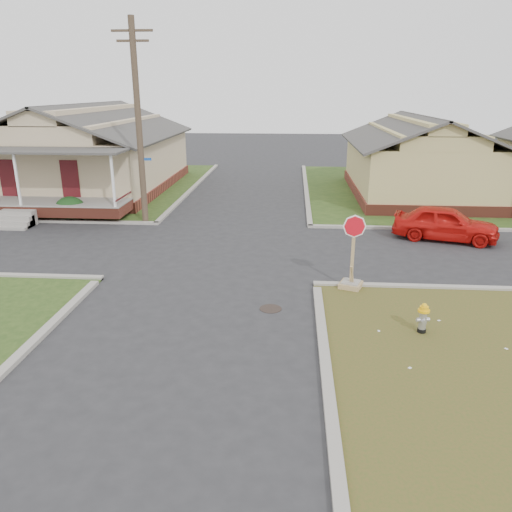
# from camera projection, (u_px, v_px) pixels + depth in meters

# --- Properties ---
(ground) EXTENTS (120.00, 120.00, 0.00)m
(ground) POSITION_uv_depth(u_px,v_px,m) (199.00, 300.00, 15.06)
(ground) COLOR #28282A
(ground) RESTS_ON ground
(verge_far_left) EXTENTS (19.00, 19.00, 0.05)m
(verge_far_left) POSITION_uv_depth(u_px,v_px,m) (54.00, 185.00, 32.98)
(verge_far_left) COLOR #274017
(verge_far_left) RESTS_ON ground
(curbs) EXTENTS (80.00, 40.00, 0.12)m
(curbs) POSITION_uv_depth(u_px,v_px,m) (222.00, 249.00, 19.78)
(curbs) COLOR gray
(curbs) RESTS_ON ground
(manhole) EXTENTS (0.64, 0.64, 0.01)m
(manhole) POSITION_uv_depth(u_px,v_px,m) (271.00, 309.00, 14.43)
(manhole) COLOR black
(manhole) RESTS_ON ground
(corner_house) EXTENTS (10.10, 15.50, 5.30)m
(corner_house) POSITION_uv_depth(u_px,v_px,m) (87.00, 153.00, 30.81)
(corner_house) COLOR brown
(corner_house) RESTS_ON ground
(side_house_yellow) EXTENTS (7.60, 11.60, 4.70)m
(side_house_yellow) POSITION_uv_depth(u_px,v_px,m) (417.00, 158.00, 29.26)
(side_house_yellow) COLOR brown
(side_house_yellow) RESTS_ON ground
(utility_pole) EXTENTS (1.80, 0.28, 9.00)m
(utility_pole) POSITION_uv_depth(u_px,v_px,m) (138.00, 122.00, 22.29)
(utility_pole) COLOR #413325
(utility_pole) RESTS_ON ground
(fire_hydrant) EXTENTS (0.30, 0.30, 0.81)m
(fire_hydrant) POSITION_uv_depth(u_px,v_px,m) (423.00, 316.00, 12.80)
(fire_hydrant) COLOR black
(fire_hydrant) RESTS_ON ground
(stop_sign) EXTENTS (0.67, 0.66, 2.38)m
(stop_sign) POSITION_uv_depth(u_px,v_px,m) (352.00, 272.00, 15.71)
(stop_sign) COLOR #9F8756
(stop_sign) RESTS_ON ground
(red_sedan) EXTENTS (4.53, 2.85, 1.44)m
(red_sedan) POSITION_uv_depth(u_px,v_px,m) (445.00, 223.00, 20.84)
(red_sedan) COLOR red
(red_sedan) RESTS_ON ground
(hedge_right) EXTENTS (1.44, 1.18, 1.10)m
(hedge_right) POSITION_uv_depth(u_px,v_px,m) (70.00, 208.00, 24.05)
(hedge_right) COLOR #143513
(hedge_right) RESTS_ON verge_far_left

